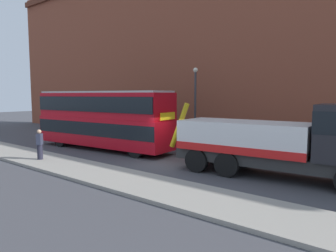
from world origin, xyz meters
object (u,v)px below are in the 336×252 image
(double_decker_bus, at_px, (102,117))
(street_lamp, at_px, (195,99))
(pedestrian_onlooker, at_px, (40,145))
(recovery_tow_truck, at_px, (282,140))

(double_decker_bus, relative_size, street_lamp, 1.92)
(double_decker_bus, xyz_separation_m, street_lamp, (3.98, 5.65, 1.24))
(double_decker_bus, relative_size, pedestrian_onlooker, 6.53)
(street_lamp, bearing_deg, double_decker_bus, -125.17)
(recovery_tow_truck, relative_size, street_lamp, 1.75)
(pedestrian_onlooker, bearing_deg, double_decker_bus, 56.06)
(double_decker_bus, bearing_deg, pedestrian_onlooker, -88.41)
(double_decker_bus, bearing_deg, street_lamp, 50.41)
(recovery_tow_truck, distance_m, street_lamp, 10.30)
(double_decker_bus, height_order, street_lamp, street_lamp)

